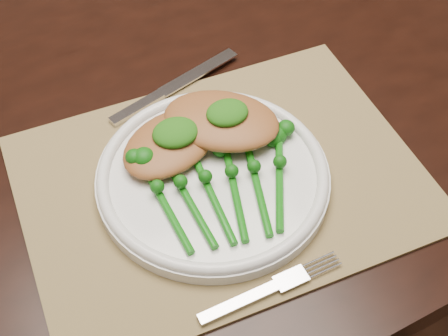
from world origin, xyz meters
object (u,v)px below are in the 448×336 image
object	(u,v)px
dining_table	(193,216)
broccolini_bundle	(223,193)
placemat	(222,181)
chicken_fillet_left	(170,143)
dinner_plate	(213,176)

from	to	relation	value
dining_table	broccolini_bundle	bearing A→B (deg)	-105.07
dining_table	placemat	size ratio (longest dim) A/B	3.83
dining_table	placemat	distance (m)	0.43
placemat	chicken_fillet_left	bearing A→B (deg)	128.80
dining_table	placemat	world-z (taller)	placemat
chicken_fillet_left	broccolini_bundle	size ratio (longest dim) A/B	0.67
dining_table	dinner_plate	bearing A→B (deg)	-106.29
dinner_plate	chicken_fillet_left	world-z (taller)	chicken_fillet_left
placemat	chicken_fillet_left	world-z (taller)	chicken_fillet_left
dining_table	chicken_fillet_left	size ratio (longest dim) A/B	13.87
dinner_plate	broccolini_bundle	world-z (taller)	broccolini_bundle
broccolini_bundle	chicken_fillet_left	bearing A→B (deg)	118.10
placemat	chicken_fillet_left	distance (m)	0.07
dining_table	chicken_fillet_left	distance (m)	0.44
dining_table	dinner_plate	size ratio (longest dim) A/B	6.52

